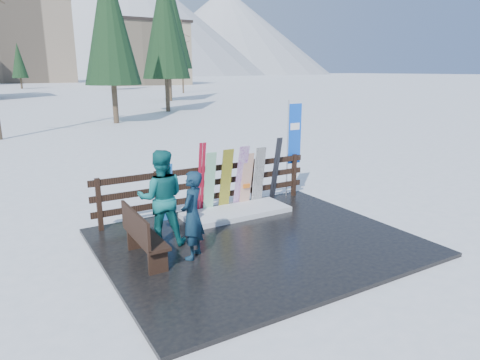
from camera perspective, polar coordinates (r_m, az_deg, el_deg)
ground at (r=8.81m, az=2.33°, el=-8.50°), size 700.00×700.00×0.00m
deck at (r=8.80m, az=2.33°, el=-8.26°), size 6.00×5.00×0.08m
fence at (r=10.39m, az=-4.22°, el=-0.63°), size 5.60×0.10×1.15m
snow_patch at (r=10.25m, az=-0.50°, el=-4.30°), size 2.58×1.00×0.12m
bench at (r=7.88m, az=-12.99°, el=-7.06°), size 0.41×1.50×0.97m
snowboard_0 at (r=9.74m, az=-9.81°, el=-1.70°), size 0.26×0.25×1.36m
snowboard_1 at (r=10.14m, az=-4.07°, el=-0.42°), size 0.26×0.28×1.52m
snowboard_2 at (r=10.33m, az=-1.90°, el=-0.00°), size 0.28×0.33×1.56m
snowboard_3 at (r=10.53m, az=0.13°, el=0.40°), size 0.26×0.40×1.60m
snowboard_4 at (r=10.81m, az=2.50°, el=0.50°), size 0.29×0.23×1.50m
snowboard_5 at (r=10.63m, az=0.87°, el=-0.03°), size 0.28×0.28×1.39m
ski_pair_a at (r=10.09m, az=-5.21°, el=0.18°), size 0.16×0.29×1.75m
ski_pair_b at (r=11.15m, az=4.78°, el=1.43°), size 0.17×0.33×1.70m
rental_flag at (r=11.57m, az=7.06°, el=5.65°), size 0.45×0.04×2.60m
person_front at (r=7.79m, az=-6.39°, el=-4.68°), size 0.70×0.69×1.63m
person_back at (r=8.44m, az=-10.45°, el=-2.36°), size 1.12×1.00×1.90m
resort_buildings at (r=122.50m, az=-29.16°, el=15.69°), size 73.00×87.60×22.60m
trees at (r=56.74m, az=-22.28°, el=16.12°), size 42.08×68.57×14.31m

